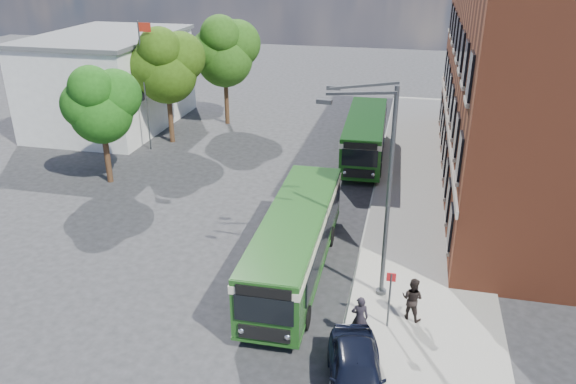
% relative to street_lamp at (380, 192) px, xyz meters
% --- Properties ---
extents(ground, '(120.00, 120.00, 0.00)m').
position_rel_street_lamp_xyz_m(ground, '(-4.84, 2.00, -4.79)').
color(ground, '#272729').
rests_on(ground, ground).
extents(pavement, '(6.00, 48.00, 0.15)m').
position_rel_street_lamp_xyz_m(pavement, '(2.16, 10.00, -4.72)').
color(pavement, gray).
rests_on(pavement, ground).
extents(kerb_line, '(0.12, 48.00, 0.01)m').
position_rel_street_lamp_xyz_m(kerb_line, '(-0.89, 10.00, -4.79)').
color(kerb_line, beige).
rests_on(kerb_line, ground).
extents(brick_office, '(12.10, 26.00, 14.20)m').
position_rel_street_lamp_xyz_m(brick_office, '(9.16, 14.00, 2.18)').
color(brick_office, brown).
rests_on(brick_office, ground).
extents(white_building, '(9.40, 13.40, 7.30)m').
position_rel_street_lamp_xyz_m(white_building, '(-22.84, 20.00, -1.13)').
color(white_building, silver).
rests_on(white_building, ground).
extents(flagpole, '(0.95, 0.10, 9.00)m').
position_rel_street_lamp_xyz_m(flagpole, '(-17.29, 15.00, 0.15)').
color(flagpole, '#3C3E41').
rests_on(flagpole, ground).
extents(street_lamp, '(2.96, 2.38, 9.00)m').
position_rel_street_lamp_xyz_m(street_lamp, '(0.00, 0.00, 0.00)').
color(street_lamp, '#3C3E41').
rests_on(street_lamp, ground).
extents(bus_stop_sign, '(0.35, 0.08, 2.52)m').
position_rel_street_lamp_xyz_m(bus_stop_sign, '(0.76, -2.20, -3.28)').
color(bus_stop_sign, '#3C3E41').
rests_on(bus_stop_sign, ground).
extents(bus_front, '(2.78, 11.55, 3.02)m').
position_rel_street_lamp_xyz_m(bus_front, '(-3.55, 0.96, -2.96)').
color(bus_front, '#1D4D18').
rests_on(bus_front, ground).
extents(bus_rear, '(2.98, 10.72, 3.02)m').
position_rel_street_lamp_xyz_m(bus_rear, '(-2.06, 16.51, -2.96)').
color(bus_rear, '#1A5615').
rests_on(bus_rear, ground).
extents(parked_car, '(2.60, 4.72, 1.52)m').
position_rel_street_lamp_xyz_m(parked_car, '(-0.04, -5.96, -3.88)').
color(parked_car, black).
rests_on(parked_car, pavement).
extents(pedestrian_a, '(0.73, 0.56, 1.80)m').
position_rel_street_lamp_xyz_m(pedestrian_a, '(-0.24, -3.15, -3.74)').
color(pedestrian_a, black).
rests_on(pedestrian_a, pavement).
extents(pedestrian_b, '(1.07, 0.96, 1.80)m').
position_rel_street_lamp_xyz_m(pedestrian_b, '(1.62, -1.49, -3.74)').
color(pedestrian_b, black).
rests_on(pedestrian_b, pavement).
extents(tree_left, '(4.39, 4.17, 7.41)m').
position_rel_street_lamp_xyz_m(tree_left, '(-17.08, 8.77, 0.23)').
color(tree_left, '#3B2315').
rests_on(tree_left, ground).
extents(tree_mid, '(5.06, 4.81, 8.55)m').
position_rel_street_lamp_xyz_m(tree_mid, '(-16.41, 16.86, 1.01)').
color(tree_mid, '#3B2315').
rests_on(tree_mid, ground).
extents(tree_right, '(5.21, 4.96, 8.80)m').
position_rel_street_lamp_xyz_m(tree_right, '(-13.89, 22.31, 1.18)').
color(tree_right, '#3B2315').
rests_on(tree_right, ground).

